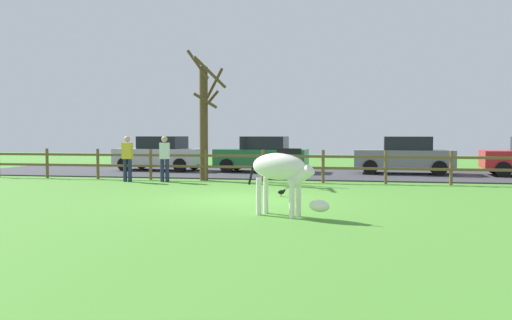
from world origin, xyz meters
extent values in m
plane|color=#47842D|center=(0.00, 0.00, 0.00)|extent=(60.00, 60.00, 0.00)
cube|color=#38383D|center=(0.00, 9.30, 0.03)|extent=(28.00, 7.40, 0.05)
cylinder|color=brown|center=(-8.87, 5.00, 0.58)|extent=(0.11, 0.11, 1.15)
cylinder|color=brown|center=(-6.73, 5.00, 0.58)|extent=(0.11, 0.11, 1.15)
cylinder|color=brown|center=(-4.60, 5.00, 0.58)|extent=(0.11, 0.11, 1.15)
cylinder|color=brown|center=(-2.46, 5.00, 0.58)|extent=(0.11, 0.11, 1.15)
cylinder|color=brown|center=(-0.33, 5.00, 0.58)|extent=(0.11, 0.11, 1.15)
cylinder|color=brown|center=(1.80, 5.00, 0.58)|extent=(0.11, 0.11, 1.15)
cylinder|color=brown|center=(3.94, 5.00, 0.58)|extent=(0.11, 0.11, 1.15)
cylinder|color=brown|center=(6.07, 5.00, 0.58)|extent=(0.11, 0.11, 1.15)
cube|color=brown|center=(-0.33, 5.00, 0.52)|extent=(21.34, 0.06, 0.09)
cube|color=brown|center=(-0.33, 5.00, 0.92)|extent=(21.34, 0.06, 0.09)
cylinder|color=#513A23|center=(-2.57, 5.13, 2.08)|extent=(0.30, 0.30, 4.17)
cylinder|color=#513A23|center=(-2.66, 4.74, 4.20)|extent=(0.90, 0.31, 1.09)
cylinder|color=#513A23|center=(-2.39, 4.76, 2.91)|extent=(0.84, 0.47, 0.58)
cylinder|color=#513A23|center=(-2.28, 5.52, 3.56)|extent=(0.90, 0.71, 1.14)
cylinder|color=#513A23|center=(-2.39, 5.45, 2.99)|extent=(0.74, 0.48, 0.67)
cylinder|color=#513A23|center=(-2.19, 4.66, 3.91)|extent=(1.05, 0.88, 1.10)
ellipsoid|color=white|center=(1.28, -2.44, 1.03)|extent=(1.33, 0.93, 0.56)
cylinder|color=white|center=(1.70, -2.47, 0.39)|extent=(0.11, 0.11, 0.78)
cylinder|color=white|center=(1.59, -2.73, 0.39)|extent=(0.11, 0.11, 0.78)
cylinder|color=white|center=(0.97, -2.15, 0.39)|extent=(0.11, 0.11, 0.78)
cylinder|color=white|center=(0.86, -2.41, 0.39)|extent=(0.11, 0.11, 0.78)
cylinder|color=white|center=(1.76, -2.65, 0.84)|extent=(0.64, 0.45, 0.51)
ellipsoid|color=white|center=(2.15, -2.81, 0.28)|extent=(0.48, 0.36, 0.24)
cube|color=black|center=(1.51, -2.54, 1.35)|extent=(0.53, 0.26, 0.12)
cylinder|color=black|center=(0.66, -2.18, 0.88)|extent=(0.19, 0.12, 0.54)
cylinder|color=black|center=(0.89, 0.84, 0.03)|extent=(0.01, 0.01, 0.06)
cylinder|color=black|center=(0.89, 0.80, 0.03)|extent=(0.01, 0.01, 0.06)
ellipsoid|color=black|center=(0.89, 0.82, 0.12)|extent=(0.18, 0.10, 0.12)
sphere|color=black|center=(0.98, 0.82, 0.17)|extent=(0.07, 0.07, 0.07)
cube|color=#B7BABF|center=(-5.88, 9.22, 0.70)|extent=(4.10, 1.96, 0.70)
cube|color=black|center=(-5.74, 9.21, 1.33)|extent=(2.00, 1.69, 0.56)
cylinder|color=black|center=(-7.29, 8.46, 0.35)|extent=(0.61, 0.22, 0.60)
cylinder|color=black|center=(-7.18, 10.16, 0.35)|extent=(0.61, 0.22, 0.60)
cylinder|color=black|center=(-4.59, 8.28, 0.35)|extent=(0.61, 0.22, 0.60)
cylinder|color=black|center=(-4.48, 9.98, 0.35)|extent=(0.61, 0.22, 0.60)
cube|color=#236B38|center=(-1.11, 9.11, 0.70)|extent=(4.05, 1.82, 0.70)
cube|color=black|center=(-0.96, 9.11, 1.33)|extent=(1.95, 1.62, 0.56)
cylinder|color=black|center=(-2.49, 8.31, 0.35)|extent=(0.61, 0.20, 0.60)
cylinder|color=black|center=(-2.44, 10.01, 0.35)|extent=(0.61, 0.20, 0.60)
cylinder|color=black|center=(0.21, 8.22, 0.35)|extent=(0.61, 0.20, 0.60)
cylinder|color=black|center=(0.26, 9.92, 0.35)|extent=(0.61, 0.20, 0.60)
cylinder|color=black|center=(8.53, 7.97, 0.35)|extent=(0.61, 0.23, 0.60)
cylinder|color=black|center=(8.67, 9.67, 0.35)|extent=(0.61, 0.23, 0.60)
cube|color=slate|center=(4.93, 9.19, 0.70)|extent=(4.07, 1.87, 0.70)
cube|color=black|center=(5.08, 9.18, 1.33)|extent=(1.97, 1.65, 0.56)
cylinder|color=black|center=(3.54, 8.40, 0.35)|extent=(0.61, 0.21, 0.60)
cylinder|color=black|center=(3.62, 10.10, 0.35)|extent=(0.61, 0.21, 0.60)
cylinder|color=black|center=(6.24, 8.28, 0.35)|extent=(0.61, 0.21, 0.60)
cylinder|color=black|center=(6.31, 9.98, 0.35)|extent=(0.61, 0.21, 0.60)
cylinder|color=#232847|center=(-3.87, 4.30, 0.41)|extent=(0.14, 0.14, 0.82)
cylinder|color=#232847|center=(-3.70, 4.35, 0.41)|extent=(0.14, 0.14, 0.82)
cube|color=silver|center=(-3.79, 4.33, 1.11)|extent=(0.41, 0.31, 0.58)
sphere|color=tan|center=(-3.79, 4.33, 1.53)|extent=(0.22, 0.22, 0.22)
cylinder|color=#232847|center=(-5.22, 4.14, 0.41)|extent=(0.14, 0.14, 0.82)
cylinder|color=#232847|center=(-5.04, 4.15, 0.41)|extent=(0.14, 0.14, 0.82)
cube|color=gold|center=(-5.13, 4.15, 1.11)|extent=(0.37, 0.24, 0.58)
sphere|color=tan|center=(-5.13, 4.15, 1.53)|extent=(0.22, 0.22, 0.22)
camera|label=1|loc=(2.75, -12.86, 1.70)|focal=35.60mm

